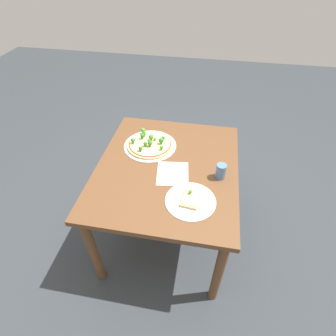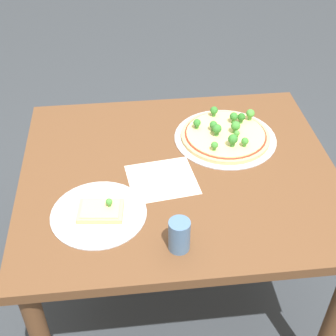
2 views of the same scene
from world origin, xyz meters
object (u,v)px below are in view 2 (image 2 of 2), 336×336
(dining_table, at_px, (178,190))
(drinking_cup, at_px, (179,235))
(pizza_tray_slice, at_px, (100,212))
(pizza_tray_whole, at_px, (226,135))

(dining_table, height_order, drinking_cup, drinking_cup)
(pizza_tray_slice, xyz_separation_m, drinking_cup, (0.22, -0.16, 0.04))
(pizza_tray_whole, distance_m, drinking_cup, 0.56)
(pizza_tray_slice, bearing_deg, pizza_tray_whole, 36.83)
(pizza_tray_whole, xyz_separation_m, pizza_tray_slice, (-0.46, -0.35, -0.01))
(pizza_tray_whole, bearing_deg, pizza_tray_slice, -143.17)
(dining_table, distance_m, drinking_cup, 0.38)
(dining_table, relative_size, pizza_tray_slice, 3.64)
(pizza_tray_slice, relative_size, drinking_cup, 2.89)
(dining_table, xyz_separation_m, pizza_tray_slice, (-0.27, -0.18, 0.10))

